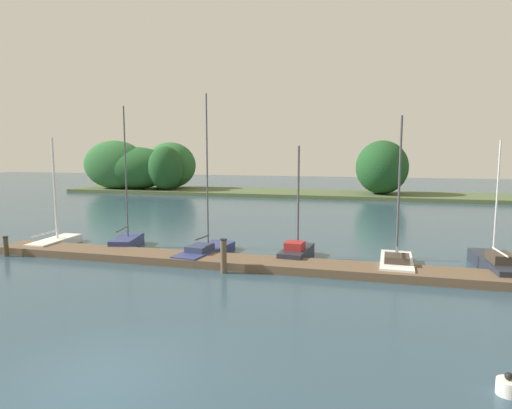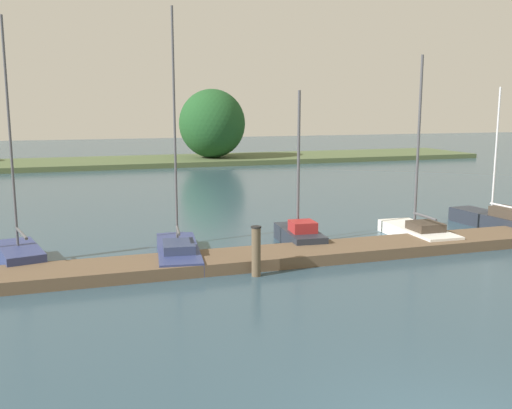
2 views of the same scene
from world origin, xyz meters
The scene contains 7 objects.
dock_pier centered at (0.00, 9.91, 0.17)m, with size 24.01×1.80×0.35m.
sailboat_1 centered at (-6.61, 12.00, 0.37)m, with size 1.65×2.93×7.27m.
sailboat_2 centered at (-1.93, 11.24, 0.30)m, with size 1.75×4.51×7.65m.
sailboat_3 centered at (2.36, 11.75, 0.38)m, with size 1.30×3.09×5.25m.
sailboat_4 centered at (6.74, 11.27, 0.33)m, with size 1.43×3.85×6.48m.
sailboat_5 centered at (10.67, 11.86, 0.36)m, with size 1.39×4.54×5.45m.
mooring_piling_1 centered at (-0.17, 8.71, 0.72)m, with size 0.30×0.30×1.43m.
Camera 2 is at (-4.96, -6.05, 4.73)m, focal length 40.07 mm.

